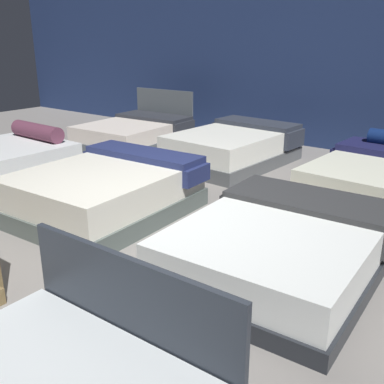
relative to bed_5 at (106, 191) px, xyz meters
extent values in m
cube|color=gray|center=(1.11, -0.33, -0.29)|extent=(18.00, 18.00, 0.02)
cube|color=navy|center=(1.11, 4.67, 1.47)|extent=(18.00, 0.06, 3.50)
cube|color=#292E37|center=(2.18, -1.81, 0.15)|extent=(1.52, 0.06, 0.86)
cylinder|color=#5F3144|center=(-2.25, 0.68, 0.32)|extent=(1.06, 0.27, 0.24)
cube|color=#4D5753|center=(0.00, -0.03, -0.17)|extent=(1.68, 2.03, 0.20)
cube|color=silver|center=(0.00, -0.03, 0.09)|extent=(1.62, 1.97, 0.33)
cube|color=navy|center=(-0.03, 0.68, 0.30)|extent=(1.60, 0.54, 0.08)
cube|color=navy|center=(-0.84, 0.65, 0.16)|extent=(0.10, 0.47, 0.20)
cube|color=navy|center=(0.78, 0.72, 0.16)|extent=(0.10, 0.47, 0.20)
cube|color=#202328|center=(2.24, -0.02, -0.20)|extent=(1.67, 2.14, 0.15)
cube|color=white|center=(2.24, -0.02, 0.02)|extent=(1.61, 2.08, 0.31)
cube|color=#2F3031|center=(2.21, 0.63, 0.20)|extent=(1.60, 0.77, 0.05)
cube|color=#2F3031|center=(1.42, 0.60, 0.05)|extent=(0.08, 0.70, 0.25)
cube|color=#4D5459|center=(-2.27, 2.76, -0.20)|extent=(1.60, 2.06, 0.15)
cube|color=silver|center=(-2.27, 2.76, 0.00)|extent=(1.53, 2.00, 0.27)
cube|color=#4D5459|center=(-2.31, 3.76, 0.20)|extent=(1.42, 0.11, 0.95)
cube|color=#282B32|center=(-2.29, 3.40, 0.17)|extent=(1.51, 0.72, 0.06)
cube|color=#282B32|center=(-3.05, 3.37, 0.05)|extent=(0.09, 0.65, 0.19)
cube|color=#282B32|center=(-1.54, 3.44, 0.05)|extent=(0.09, 0.65, 0.19)
cube|color=#4E5153|center=(0.00, 2.72, -0.17)|extent=(1.55, 2.17, 0.21)
cube|color=white|center=(0.00, 2.72, 0.09)|extent=(1.49, 2.11, 0.32)
cube|color=#2B303B|center=(0.04, 3.45, 0.28)|extent=(1.44, 0.64, 0.07)
cube|color=#2B303B|center=(-0.68, 3.49, 0.11)|extent=(0.10, 0.57, 0.28)
cube|color=#2B303B|center=(0.76, 3.41, 0.11)|extent=(0.10, 0.57, 0.28)
cube|color=#997146|center=(2.28, 2.72, -0.19)|extent=(1.64, 2.19, 0.17)
cube|color=silver|center=(2.28, 2.72, 0.00)|extent=(1.58, 2.13, 0.23)
cube|color=#181941|center=(1.55, 3.43, 0.01)|extent=(0.13, 0.72, 0.21)
camera|label=1|loc=(3.77, -3.32, 1.70)|focal=42.11mm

